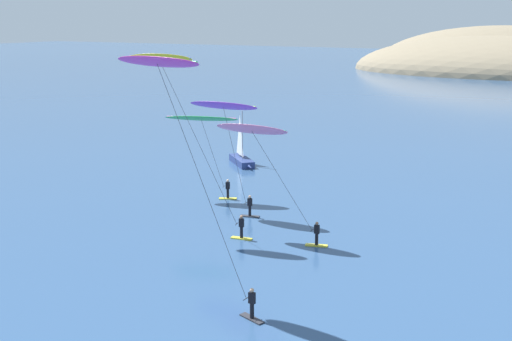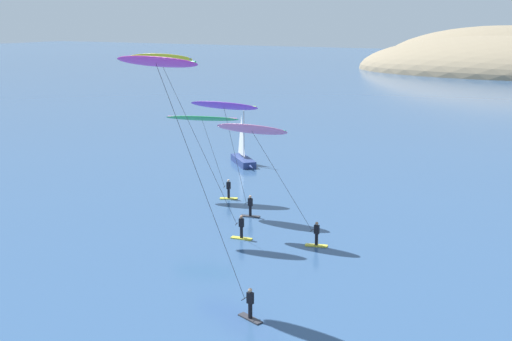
# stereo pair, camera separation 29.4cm
# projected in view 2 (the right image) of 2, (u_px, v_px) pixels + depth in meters

# --- Properties ---
(headland_island) EXTENTS (84.19, 68.14, 25.27)m
(headland_island) POSITION_uv_depth(u_px,v_px,m) (499.00, 69.00, 189.63)
(headland_island) COLOR #84755B
(headland_island) RESTS_ON ground
(sailboat_near) EXTENTS (4.96, 4.82, 5.70)m
(sailboat_near) POSITION_uv_depth(u_px,v_px,m) (244.00, 159.00, 66.76)
(sailboat_near) COLOR navy
(sailboat_near) RESTS_ON ground
(kitesurfer_green) EXTENTS (6.42, 3.18, 7.19)m
(kitesurfer_green) POSITION_uv_depth(u_px,v_px,m) (204.00, 123.00, 53.31)
(kitesurfer_green) COLOR yellow
(kitesurfer_green) RESTS_ON ground
(kitesurfer_pink) EXTENTS (8.42, 1.36, 8.09)m
(kitesurfer_pink) POSITION_uv_depth(u_px,v_px,m) (257.00, 138.00, 43.58)
(kitesurfer_pink) COLOR yellow
(kitesurfer_pink) RESTS_ON ground
(kitesurfer_magenta) EXTENTS (9.51, 1.98, 13.18)m
(kitesurfer_magenta) POSITION_uv_depth(u_px,v_px,m) (163.00, 82.00, 33.00)
(kitesurfer_magenta) COLOR #2D2D33
(kitesurfer_magenta) RESTS_ON ground
(kitesurfer_yellow) EXTENTS (8.98, 2.37, 12.72)m
(kitesurfer_yellow) POSITION_uv_depth(u_px,v_px,m) (168.00, 76.00, 43.60)
(kitesurfer_yellow) COLOR yellow
(kitesurfer_yellow) RESTS_ON ground
(kitesurfer_purple) EXTENTS (5.94, 1.62, 8.95)m
(kitesurfer_purple) POSITION_uv_depth(u_px,v_px,m) (226.00, 113.00, 48.61)
(kitesurfer_purple) COLOR #2D2D33
(kitesurfer_purple) RESTS_ON ground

